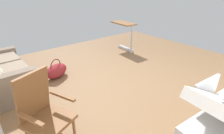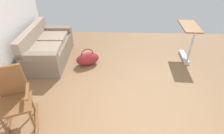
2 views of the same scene
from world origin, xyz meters
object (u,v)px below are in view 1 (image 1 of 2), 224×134
at_px(rocking_chair, 44,115).
at_px(duffel_bag, 56,71).
at_px(couch, 2,75).
at_px(overbed_table, 125,33).

bearing_deg(rocking_chair, duffel_bag, -25.89).
bearing_deg(rocking_chair, couch, 4.83).
relative_size(rocking_chair, duffel_bag, 1.64).
bearing_deg(duffel_bag, rocking_chair, 154.11).
bearing_deg(couch, overbed_table, -86.00).
height_order(couch, rocking_chair, rocking_chair).
xyz_separation_m(overbed_table, duffel_bag, (-0.42, 2.46, -0.38)).
xyz_separation_m(rocking_chair, duffel_bag, (1.74, -0.84, -0.35)).
distance_m(couch, duffel_bag, 1.03).
distance_m(couch, rocking_chair, 1.93).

